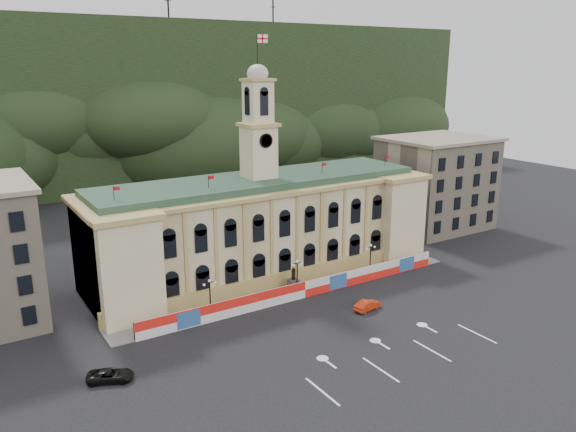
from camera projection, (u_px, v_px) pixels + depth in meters
ground at (373, 339)px, 69.31m from camera, size 260.00×260.00×0.00m
lane_markings at (401, 356)px, 65.24m from camera, size 26.00×10.00×0.02m
hill_ridge at (100, 110)px, 163.47m from camera, size 230.00×80.00×64.00m
city_hall at (261, 225)px, 89.72m from camera, size 56.20×17.60×37.10m
side_building_right at (436, 183)px, 114.25m from camera, size 21.00×17.00×18.60m
hoarding_fence at (305, 289)px, 81.27m from camera, size 50.00×0.44×2.50m
pavement at (294, 291)px, 83.74m from camera, size 56.00×5.50×0.16m
statue at (293, 283)px, 83.65m from camera, size 1.40×1.40×3.72m
lamp_left at (210, 294)px, 75.09m from camera, size 1.96×0.44×5.15m
lamp_center at (297, 273)px, 82.33m from camera, size 1.96×0.44×5.15m
lamp_right at (370, 256)px, 89.57m from camera, size 1.96×0.44×5.15m
red_sedan at (367, 305)px, 77.27m from camera, size 2.79×4.73×1.41m
black_suv at (110, 375)px, 59.96m from camera, size 5.93×6.57×1.36m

